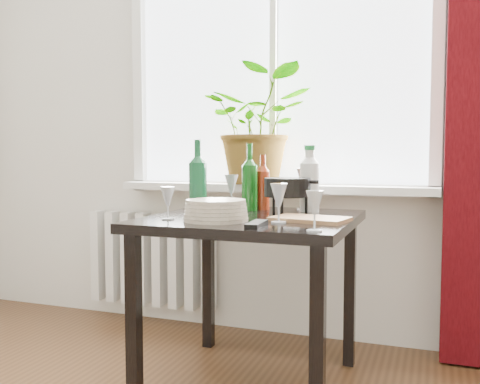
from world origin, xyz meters
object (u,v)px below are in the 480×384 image
(tv_remote, at_px, (257,224))
(bottle_amber, at_px, (263,182))
(plate_stack, at_px, (216,211))
(wineglass_back_left, at_px, (231,190))
(potted_plant, at_px, (259,126))
(wineglass_front_right, at_px, (279,203))
(wineglass_back_center, at_px, (305,189))
(wine_bottle_right, at_px, (250,177))
(wine_bottle_left, at_px, (198,176))
(table, at_px, (252,238))
(cleaning_bottle, at_px, (309,178))
(fondue_pot, at_px, (287,196))
(cutting_board, at_px, (310,219))
(wineglass_far_right, at_px, (315,211))
(wineglass_front_left, at_px, (168,203))
(radiator, at_px, (152,259))

(tv_remote, bearing_deg, bottle_amber, 101.96)
(plate_stack, bearing_deg, wineglass_back_left, 104.95)
(potted_plant, xyz_separation_m, wineglass_front_right, (0.33, -0.78, -0.34))
(wineglass_back_center, distance_m, wineglass_back_left, 0.39)
(wineglass_back_left, bearing_deg, wine_bottle_right, -42.13)
(wine_bottle_left, distance_m, bottle_amber, 0.35)
(table, height_order, bottle_amber, bottle_amber)
(cleaning_bottle, bearing_deg, fondue_pot, -117.79)
(potted_plant, relative_size, wineglass_front_right, 3.97)
(wineglass_back_left, relative_size, cutting_board, 0.57)
(cleaning_bottle, bearing_deg, wine_bottle_left, -148.14)
(table, height_order, wine_bottle_right, wine_bottle_right)
(cleaning_bottle, relative_size, tv_remote, 1.90)
(cleaning_bottle, relative_size, wineglass_back_left, 1.88)
(table, relative_size, wineglass_far_right, 5.91)
(wineglass_front_right, xyz_separation_m, wineglass_front_left, (-0.45, -0.05, -0.01))
(table, distance_m, potted_plant, 0.80)
(tv_remote, bearing_deg, wine_bottle_left, 137.36)
(wineglass_front_right, bearing_deg, wineglass_back_left, 126.93)
(fondue_pot, bearing_deg, wineglass_back_left, 144.86)
(radiator, height_order, wine_bottle_right, wine_bottle_right)
(wine_bottle_left, relative_size, wineglass_front_right, 2.14)
(wineglass_front_left, xyz_separation_m, tv_remote, (0.41, -0.08, -0.06))
(wineglass_back_center, bearing_deg, wine_bottle_left, -141.63)
(cutting_board, bearing_deg, cleaning_bottle, 103.42)
(fondue_pot, bearing_deg, cleaning_bottle, 58.20)
(wineglass_back_left, xyz_separation_m, wineglass_front_left, (-0.05, -0.58, -0.02))
(wineglass_front_right, bearing_deg, wine_bottle_right, 122.61)
(bottle_amber, height_order, wineglass_back_center, bottle_amber)
(wineglass_back_center, bearing_deg, tv_remote, -93.14)
(wine_bottle_right, distance_m, wineglass_back_left, 0.21)
(table, distance_m, wine_bottle_right, 0.35)
(plate_stack, bearing_deg, wine_bottle_left, 130.19)
(bottle_amber, xyz_separation_m, wineglass_front_left, (-0.24, -0.51, -0.07))
(plate_stack, relative_size, fondue_pot, 1.09)
(potted_plant, height_order, cleaning_bottle, potted_plant)
(tv_remote, bearing_deg, plate_stack, 150.00)
(wine_bottle_right, bearing_deg, potted_plant, 101.23)
(bottle_amber, bearing_deg, cleaning_bottle, -2.33)
(wineglass_front_right, height_order, fondue_pot, fondue_pot)
(wineglass_far_right, height_order, plate_stack, wineglass_far_right)
(radiator, height_order, wine_bottle_left, wine_bottle_left)
(wine_bottle_left, bearing_deg, wineglass_front_right, -23.18)
(potted_plant, xyz_separation_m, wineglass_front_left, (-0.12, -0.82, -0.35))
(bottle_amber, distance_m, wineglass_back_center, 0.21)
(wineglass_far_right, bearing_deg, fondue_pot, 114.88)
(bottle_amber, bearing_deg, plate_stack, -94.73)
(radiator, xyz_separation_m, wineglass_back_left, (0.62, -0.28, 0.44))
(wineglass_back_center, bearing_deg, cleaning_bottle, -59.21)
(wine_bottle_right, height_order, tv_remote, wine_bottle_right)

